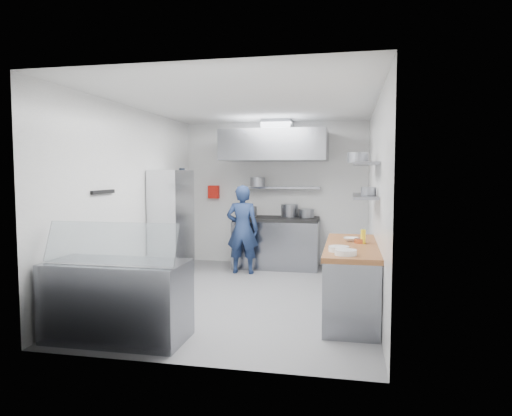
% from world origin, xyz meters
% --- Properties ---
extents(floor, '(5.00, 5.00, 0.00)m').
position_xyz_m(floor, '(0.00, 0.00, 0.00)').
color(floor, slate).
rests_on(floor, ground).
extents(ceiling, '(5.00, 5.00, 0.00)m').
position_xyz_m(ceiling, '(0.00, 0.00, 2.80)').
color(ceiling, silver).
rests_on(ceiling, wall_back).
extents(wall_back, '(3.60, 2.80, 0.02)m').
position_xyz_m(wall_back, '(0.00, 2.50, 1.40)').
color(wall_back, white).
rests_on(wall_back, floor).
extents(wall_front, '(3.60, 2.80, 0.02)m').
position_xyz_m(wall_front, '(0.00, -2.50, 1.40)').
color(wall_front, white).
rests_on(wall_front, floor).
extents(wall_left, '(2.80, 5.00, 0.02)m').
position_xyz_m(wall_left, '(-1.80, 0.00, 1.40)').
color(wall_left, white).
rests_on(wall_left, floor).
extents(wall_right, '(2.80, 5.00, 0.02)m').
position_xyz_m(wall_right, '(1.80, 0.00, 1.40)').
color(wall_right, white).
rests_on(wall_right, floor).
extents(gas_range, '(1.60, 0.80, 0.90)m').
position_xyz_m(gas_range, '(0.10, 2.10, 0.45)').
color(gas_range, gray).
rests_on(gas_range, floor).
extents(cooktop, '(1.57, 0.78, 0.06)m').
position_xyz_m(cooktop, '(0.10, 2.10, 0.93)').
color(cooktop, black).
rests_on(cooktop, gas_range).
extents(stock_pot_left, '(0.26, 0.26, 0.20)m').
position_xyz_m(stock_pot_left, '(-0.43, 2.14, 1.06)').
color(stock_pot_left, slate).
rests_on(stock_pot_left, cooktop).
extents(stock_pot_mid, '(0.33, 0.33, 0.24)m').
position_xyz_m(stock_pot_mid, '(0.32, 2.31, 1.08)').
color(stock_pot_mid, slate).
rests_on(stock_pot_mid, cooktop).
extents(stock_pot_right, '(0.29, 0.29, 0.16)m').
position_xyz_m(stock_pot_right, '(0.65, 2.20, 1.04)').
color(stock_pot_right, slate).
rests_on(stock_pot_right, cooktop).
extents(over_range_shelf, '(1.60, 0.30, 0.04)m').
position_xyz_m(over_range_shelf, '(0.10, 2.34, 1.52)').
color(over_range_shelf, gray).
rests_on(over_range_shelf, wall_back).
extents(shelf_pot_a, '(0.28, 0.28, 0.18)m').
position_xyz_m(shelf_pot_a, '(-0.29, 2.18, 1.63)').
color(shelf_pot_a, slate).
rests_on(shelf_pot_a, over_range_shelf).
extents(extractor_hood, '(1.90, 1.15, 0.55)m').
position_xyz_m(extractor_hood, '(0.10, 1.93, 2.30)').
color(extractor_hood, gray).
rests_on(extractor_hood, wall_back).
extents(hood_duct, '(0.55, 0.55, 0.24)m').
position_xyz_m(hood_duct, '(0.10, 2.15, 2.68)').
color(hood_duct, slate).
rests_on(hood_duct, extractor_hood).
extents(red_firebox, '(0.22, 0.10, 0.26)m').
position_xyz_m(red_firebox, '(-1.25, 2.44, 1.42)').
color(red_firebox, red).
rests_on(red_firebox, wall_back).
extents(chef, '(0.60, 0.41, 1.59)m').
position_xyz_m(chef, '(-0.42, 1.47, 0.79)').
color(chef, '#19294D').
rests_on(chef, floor).
extents(wire_rack, '(0.50, 0.90, 1.85)m').
position_xyz_m(wire_rack, '(-1.53, 0.87, 0.93)').
color(wire_rack, silver).
rests_on(wire_rack, floor).
extents(rack_bin_a, '(0.16, 0.19, 0.17)m').
position_xyz_m(rack_bin_a, '(-1.53, 0.91, 0.80)').
color(rack_bin_a, white).
rests_on(rack_bin_a, wire_rack).
extents(rack_bin_b, '(0.13, 0.17, 0.15)m').
position_xyz_m(rack_bin_b, '(-1.53, 1.36, 1.30)').
color(rack_bin_b, yellow).
rests_on(rack_bin_b, wire_rack).
extents(rack_jar, '(0.10, 0.10, 0.18)m').
position_xyz_m(rack_jar, '(-1.48, 1.27, 1.80)').
color(rack_jar, black).
rests_on(rack_jar, wire_rack).
extents(knife_strip, '(0.04, 0.55, 0.05)m').
position_xyz_m(knife_strip, '(-1.78, -0.90, 1.55)').
color(knife_strip, black).
rests_on(knife_strip, wall_left).
extents(prep_counter_base, '(0.62, 2.00, 0.84)m').
position_xyz_m(prep_counter_base, '(1.48, -0.60, 0.42)').
color(prep_counter_base, gray).
rests_on(prep_counter_base, floor).
extents(prep_counter_top, '(0.65, 2.04, 0.06)m').
position_xyz_m(prep_counter_top, '(1.48, -0.60, 0.87)').
color(prep_counter_top, brown).
rests_on(prep_counter_top, prep_counter_base).
extents(plate_stack_a, '(0.24, 0.24, 0.06)m').
position_xyz_m(plate_stack_a, '(1.41, -1.38, 0.93)').
color(plate_stack_a, white).
rests_on(plate_stack_a, prep_counter_top).
extents(plate_stack_b, '(0.24, 0.24, 0.06)m').
position_xyz_m(plate_stack_b, '(1.33, -1.16, 0.93)').
color(plate_stack_b, white).
rests_on(plate_stack_b, prep_counter_top).
extents(copper_pan, '(0.15, 0.15, 0.06)m').
position_xyz_m(copper_pan, '(1.58, -0.47, 0.93)').
color(copper_pan, '#C56537').
rests_on(copper_pan, prep_counter_top).
extents(squeeze_bottle, '(0.06, 0.06, 0.18)m').
position_xyz_m(squeeze_bottle, '(1.62, -0.50, 0.99)').
color(squeeze_bottle, yellow).
rests_on(squeeze_bottle, prep_counter_top).
extents(mixing_bowl, '(0.20, 0.20, 0.05)m').
position_xyz_m(mixing_bowl, '(1.47, -0.31, 0.92)').
color(mixing_bowl, white).
rests_on(mixing_bowl, prep_counter_top).
extents(wall_shelf_lower, '(0.30, 1.30, 0.04)m').
position_xyz_m(wall_shelf_lower, '(1.64, -0.30, 1.50)').
color(wall_shelf_lower, gray).
rests_on(wall_shelf_lower, wall_right).
extents(wall_shelf_upper, '(0.30, 1.30, 0.04)m').
position_xyz_m(wall_shelf_upper, '(1.64, -0.30, 1.92)').
color(wall_shelf_upper, gray).
rests_on(wall_shelf_upper, wall_right).
extents(shelf_pot_c, '(0.19, 0.19, 0.10)m').
position_xyz_m(shelf_pot_c, '(1.69, -0.38, 1.57)').
color(shelf_pot_c, slate).
rests_on(shelf_pot_c, wall_shelf_lower).
extents(shelf_pot_d, '(0.28, 0.28, 0.14)m').
position_xyz_m(shelf_pot_d, '(1.55, -0.06, 2.01)').
color(shelf_pot_d, slate).
rests_on(shelf_pot_d, wall_shelf_upper).
extents(display_case, '(1.50, 0.70, 0.85)m').
position_xyz_m(display_case, '(-1.00, -2.00, 0.42)').
color(display_case, gray).
rests_on(display_case, floor).
extents(display_glass, '(1.47, 0.19, 0.42)m').
position_xyz_m(display_glass, '(-1.00, -2.12, 1.07)').
color(display_glass, silver).
rests_on(display_glass, display_case).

